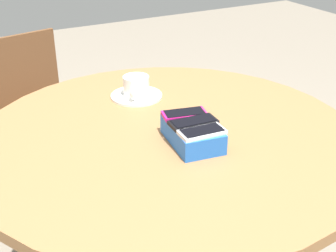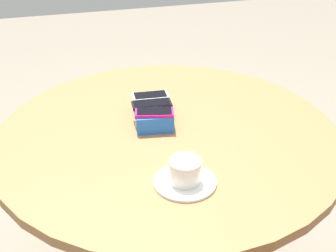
# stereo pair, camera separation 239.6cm
# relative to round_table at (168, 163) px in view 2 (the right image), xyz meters

# --- Properties ---
(round_table) EXTENTS (1.08, 1.08, 0.76)m
(round_table) POSITION_rel_round_table_xyz_m (0.00, 0.00, 0.00)
(round_table) COLOR #2D2D2D
(round_table) RESTS_ON ground_plane
(phone_box) EXTENTS (0.20, 0.14, 0.05)m
(phone_box) POSITION_rel_round_table_xyz_m (-0.08, -0.03, 0.14)
(phone_box) COLOR blue
(phone_box) RESTS_ON round_table
(phone_white) EXTENTS (0.06, 0.12, 0.01)m
(phone_white) POSITION_rel_round_table_xyz_m (-0.14, -0.02, 0.18)
(phone_white) COLOR silver
(phone_white) RESTS_ON phone_box
(phone_black) EXTENTS (0.06, 0.13, 0.01)m
(phone_black) POSITION_rel_round_table_xyz_m (-0.08, -0.03, 0.18)
(phone_black) COLOR black
(phone_black) RESTS_ON phone_box
(phone_magenta) EXTENTS (0.08, 0.13, 0.01)m
(phone_magenta) POSITION_rel_round_table_xyz_m (-0.03, -0.04, 0.18)
(phone_magenta) COLOR #D11975
(phone_magenta) RESTS_ON phone_box
(saucer) EXTENTS (0.17, 0.17, 0.01)m
(saucer) POSITION_rel_round_table_xyz_m (0.27, -0.03, 0.12)
(saucer) COLOR white
(saucer) RESTS_ON round_table
(coffee_cup) EXTENTS (0.10, 0.09, 0.06)m
(coffee_cup) POSITION_rel_round_table_xyz_m (0.27, -0.03, 0.16)
(coffee_cup) COLOR white
(coffee_cup) RESTS_ON saucer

